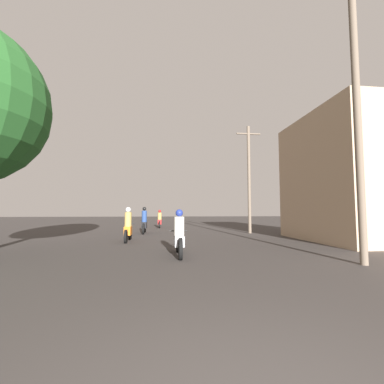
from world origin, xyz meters
The scene contains 7 objects.
motorcycle_silver centered at (-0.13, 6.99, 0.60)m, with size 0.60×2.11×1.49m.
motorcycle_orange centered at (-2.29, 11.09, 0.65)m, with size 0.60×2.06×1.61m.
motorcycle_black centered at (-1.84, 15.25, 0.66)m, with size 0.60×2.08×1.68m.
motorcycle_red centered at (-0.94, 20.57, 0.61)m, with size 0.60×2.01×1.50m.
building_right_near centered at (8.29, 10.11, 3.05)m, with size 4.17×5.96×6.09m.
utility_pole_near centered at (4.71, 5.05, 4.30)m, with size 1.60×0.20×8.26m.
utility_pole_far centered at (4.88, 14.65, 3.65)m, with size 1.60×0.20×6.98m.
Camera 1 is at (-0.64, -1.36, 1.46)m, focal length 24.00 mm.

